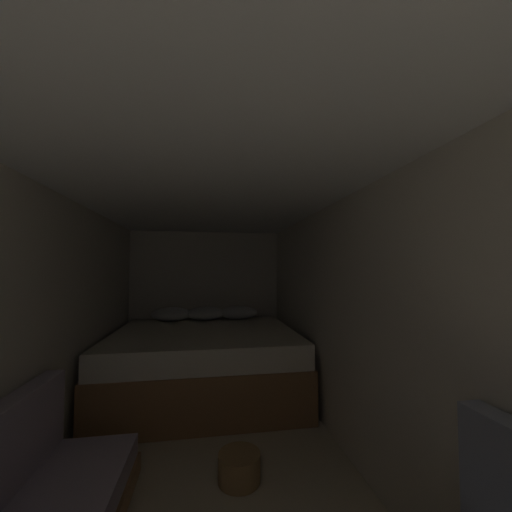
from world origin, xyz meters
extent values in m
plane|color=beige|center=(0.00, 1.73, 0.00)|extent=(6.92, 6.92, 0.00)
cube|color=beige|center=(0.00, 4.21, 1.02)|extent=(2.31, 0.05, 2.04)
cube|color=beige|center=(-1.13, 1.73, 1.02)|extent=(0.05, 4.92, 2.04)
cube|color=beige|center=(1.13, 1.73, 1.02)|extent=(0.05, 4.92, 2.04)
cube|color=white|center=(0.00, 1.73, 2.06)|extent=(2.31, 4.92, 0.05)
cube|color=olive|center=(0.00, 3.21, 0.25)|extent=(2.09, 1.85, 0.50)
cube|color=beige|center=(0.00, 3.21, 0.62)|extent=(2.05, 1.81, 0.24)
ellipsoid|color=white|center=(-0.47, 3.91, 0.84)|extent=(0.54, 0.35, 0.19)
ellipsoid|color=white|center=(0.47, 3.91, 0.84)|extent=(0.54, 0.35, 0.19)
ellipsoid|color=white|center=(0.00, 3.91, 0.84)|extent=(0.54, 0.35, 0.19)
cylinder|color=olive|center=(0.25, 1.71, 0.09)|extent=(0.29, 0.29, 0.18)
camera|label=1|loc=(0.01, -0.40, 1.45)|focal=20.83mm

